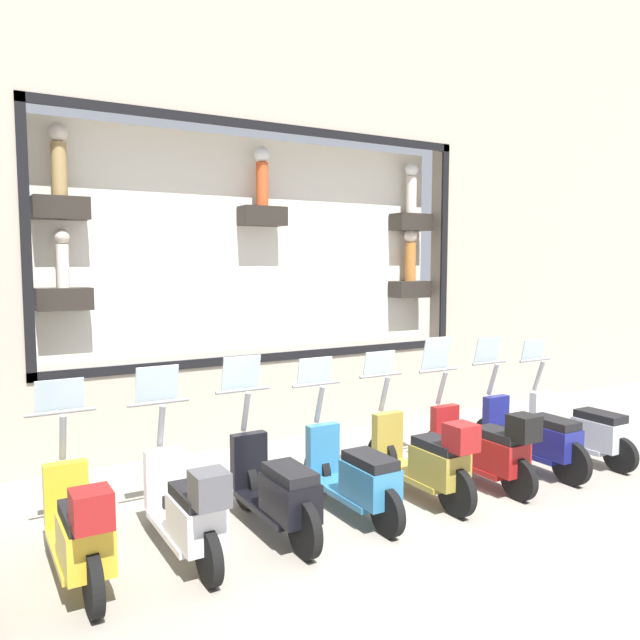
{
  "coord_description": "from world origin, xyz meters",
  "views": [
    {
      "loc": [
        -4.66,
        3.94,
        2.61
      ],
      "look_at": [
        1.96,
        0.06,
        1.89
      ],
      "focal_mm": 35.0,
      "sensor_mm": 36.0,
      "label": 1
    }
  ],
  "objects_px": {
    "scooter_white_6": "(188,509)",
    "scooter_yellow_7": "(80,530)",
    "scooter_olive_3": "(426,459)",
    "scooter_black_5": "(276,490)",
    "scooter_navy_1": "(534,437)",
    "scooter_red_2": "(486,447)",
    "scooter_teal_4": "(355,476)",
    "scooter_silver_0": "(581,430)"
  },
  "relations": [
    {
      "from": "scooter_black_5",
      "to": "scooter_navy_1",
      "type": "bearing_deg",
      "value": -90.01
    },
    {
      "from": "scooter_navy_1",
      "to": "scooter_red_2",
      "type": "relative_size",
      "value": 1.01
    },
    {
      "from": "scooter_black_5",
      "to": "scooter_yellow_7",
      "type": "xyz_separation_m",
      "value": [
        -0.07,
        1.78,
        0.03
      ]
    },
    {
      "from": "scooter_silver_0",
      "to": "scooter_navy_1",
      "type": "relative_size",
      "value": 0.99
    },
    {
      "from": "scooter_white_6",
      "to": "scooter_olive_3",
      "type": "bearing_deg",
      "value": -89.87
    },
    {
      "from": "scooter_red_2",
      "to": "scooter_black_5",
      "type": "bearing_deg",
      "value": 88.57
    },
    {
      "from": "scooter_red_2",
      "to": "scooter_yellow_7",
      "type": "height_order",
      "value": "scooter_red_2"
    },
    {
      "from": "scooter_yellow_7",
      "to": "scooter_black_5",
      "type": "bearing_deg",
      "value": -87.86
    },
    {
      "from": "scooter_red_2",
      "to": "scooter_black_5",
      "type": "height_order",
      "value": "scooter_red_2"
    },
    {
      "from": "scooter_teal_4",
      "to": "scooter_yellow_7",
      "type": "height_order",
      "value": "scooter_yellow_7"
    },
    {
      "from": "scooter_teal_4",
      "to": "scooter_white_6",
      "type": "xyz_separation_m",
      "value": [
        -0.06,
        1.78,
        0.04
      ]
    },
    {
      "from": "scooter_teal_4",
      "to": "scooter_red_2",
      "type": "bearing_deg",
      "value": -91.93
    },
    {
      "from": "scooter_red_2",
      "to": "scooter_white_6",
      "type": "xyz_separation_m",
      "value": [
        -0.0,
        3.56,
        -0.0
      ]
    },
    {
      "from": "scooter_silver_0",
      "to": "scooter_olive_3",
      "type": "xyz_separation_m",
      "value": [
        -0.05,
        2.67,
        0.06
      ]
    },
    {
      "from": "scooter_silver_0",
      "to": "scooter_yellow_7",
      "type": "distance_m",
      "value": 6.24
    },
    {
      "from": "scooter_silver_0",
      "to": "scooter_red_2",
      "type": "relative_size",
      "value": 1.0
    },
    {
      "from": "scooter_olive_3",
      "to": "scooter_white_6",
      "type": "height_order",
      "value": "scooter_white_6"
    },
    {
      "from": "scooter_black_5",
      "to": "scooter_teal_4",
      "type": "bearing_deg",
      "value": -90.42
    },
    {
      "from": "scooter_olive_3",
      "to": "scooter_black_5",
      "type": "xyz_separation_m",
      "value": [
        0.06,
        1.78,
        -0.04
      ]
    },
    {
      "from": "scooter_navy_1",
      "to": "scooter_yellow_7",
      "type": "height_order",
      "value": "scooter_navy_1"
    },
    {
      "from": "scooter_black_5",
      "to": "scooter_yellow_7",
      "type": "distance_m",
      "value": 1.78
    },
    {
      "from": "scooter_silver_0",
      "to": "scooter_red_2",
      "type": "distance_m",
      "value": 1.78
    },
    {
      "from": "scooter_black_5",
      "to": "scooter_white_6",
      "type": "distance_m",
      "value": 0.89
    },
    {
      "from": "scooter_navy_1",
      "to": "scooter_teal_4",
      "type": "distance_m",
      "value": 2.67
    },
    {
      "from": "scooter_olive_3",
      "to": "scooter_black_5",
      "type": "height_order",
      "value": "scooter_black_5"
    },
    {
      "from": "scooter_red_2",
      "to": "scooter_white_6",
      "type": "bearing_deg",
      "value": 90.05
    },
    {
      "from": "scooter_olive_3",
      "to": "scooter_white_6",
      "type": "relative_size",
      "value": 1.01
    },
    {
      "from": "scooter_navy_1",
      "to": "scooter_red_2",
      "type": "bearing_deg",
      "value": 94.23
    },
    {
      "from": "scooter_red_2",
      "to": "scooter_teal_4",
      "type": "relative_size",
      "value": 1.0
    },
    {
      "from": "scooter_teal_4",
      "to": "scooter_black_5",
      "type": "height_order",
      "value": "scooter_black_5"
    },
    {
      "from": "scooter_yellow_7",
      "to": "scooter_teal_4",
      "type": "bearing_deg",
      "value": -88.71
    },
    {
      "from": "scooter_white_6",
      "to": "scooter_yellow_7",
      "type": "height_order",
      "value": "scooter_white_6"
    },
    {
      "from": "scooter_navy_1",
      "to": "scooter_olive_3",
      "type": "height_order",
      "value": "scooter_navy_1"
    },
    {
      "from": "scooter_white_6",
      "to": "scooter_yellow_7",
      "type": "xyz_separation_m",
      "value": [
        0.0,
        0.89,
        0.01
      ]
    },
    {
      "from": "scooter_olive_3",
      "to": "scooter_yellow_7",
      "type": "relative_size",
      "value": 1.0
    },
    {
      "from": "scooter_silver_0",
      "to": "scooter_teal_4",
      "type": "bearing_deg",
      "value": 89.96
    },
    {
      "from": "scooter_navy_1",
      "to": "scooter_black_5",
      "type": "distance_m",
      "value": 3.56
    },
    {
      "from": "scooter_red_2",
      "to": "scooter_teal_4",
      "type": "xyz_separation_m",
      "value": [
        0.06,
        1.78,
        -0.05
      ]
    },
    {
      "from": "scooter_silver_0",
      "to": "scooter_yellow_7",
      "type": "bearing_deg",
      "value": 90.53
    },
    {
      "from": "scooter_white_6",
      "to": "scooter_yellow_7",
      "type": "distance_m",
      "value": 0.89
    },
    {
      "from": "scooter_silver_0",
      "to": "scooter_black_5",
      "type": "relative_size",
      "value": 0.99
    },
    {
      "from": "scooter_silver_0",
      "to": "scooter_yellow_7",
      "type": "xyz_separation_m",
      "value": [
        -0.06,
        6.24,
        0.06
      ]
    }
  ]
}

